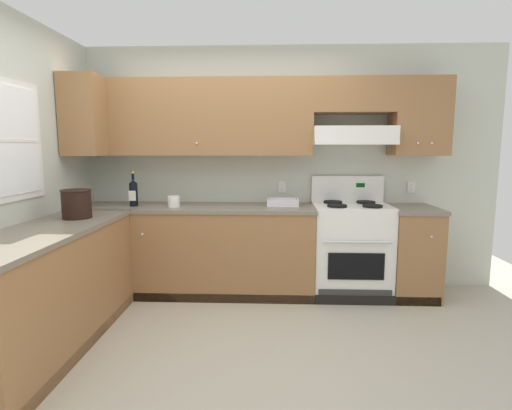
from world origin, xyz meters
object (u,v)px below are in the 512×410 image
(bucket, at_px, (77,203))
(paper_towel_roll, at_px, (174,201))
(wine_bottle, at_px, (134,192))
(stove, at_px, (350,249))
(bowl, at_px, (283,203))

(bucket, distance_m, paper_towel_roll, 0.95)
(wine_bottle, distance_m, paper_towel_roll, 0.43)
(stove, distance_m, wine_bottle, 2.28)
(bowl, bearing_deg, wine_bottle, -175.79)
(paper_towel_roll, bearing_deg, bucket, -133.70)
(stove, relative_size, paper_towel_roll, 10.12)
(wine_bottle, bearing_deg, stove, 1.26)
(wine_bottle, bearing_deg, paper_towel_roll, -5.06)
(wine_bottle, distance_m, bowl, 1.52)
(bowl, distance_m, paper_towel_roll, 1.10)
(bowl, relative_size, paper_towel_roll, 2.68)
(stove, height_order, bucket, stove)
(stove, bearing_deg, bowl, 174.86)
(bowl, height_order, bucket, bucket)
(wine_bottle, height_order, bucket, wine_bottle)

